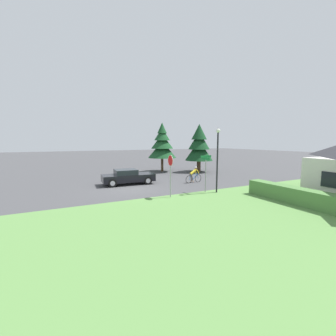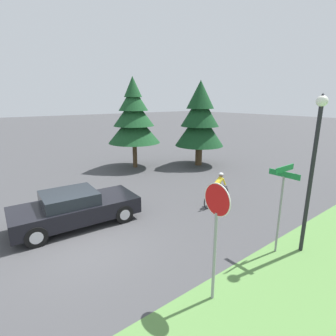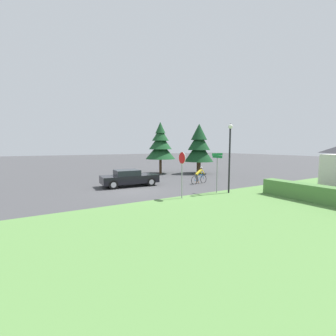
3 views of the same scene
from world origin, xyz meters
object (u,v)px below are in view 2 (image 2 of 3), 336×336
Objects in this scene: stop_sign at (216,220)px; street_name_sign at (282,194)px; street_lamp at (314,155)px; conifer_tall_near at (134,118)px; cyclist at (217,190)px; conifer_tall_far at (200,118)px; sedan_left_lane at (75,208)px.

stop_sign is 2.91m from street_name_sign.
street_lamp reaches higher than stop_sign.
street_lamp is 11.81m from conifer_tall_near.
conifer_tall_far is at bearing 45.36° from cyclist.
sedan_left_lane is 2.54× the size of cyclist.
conifer_tall_far is at bearing 24.59° from sedan_left_lane.
stop_sign is 12.50m from conifer_tall_near.
street_name_sign is at bearing -49.09° from sedan_left_lane.
street_name_sign is at bearing -122.90° from street_lamp.
stop_sign is at bearing -22.84° from conifer_tall_near.
street_name_sign is 0.47× the size of conifer_tall_far.
cyclist is 3.92m from street_name_sign.
conifer_tall_far is (-5.64, 4.42, 2.50)m from cyclist.
conifer_tall_far is at bearing 152.22° from street_lamp.
conifer_tall_near reaches higher than cyclist.
sedan_left_lane is at bearing 14.25° from stop_sign.
cyclist is at bearing -15.58° from sedan_left_lane.
stop_sign is 0.48× the size of conifer_tall_near.
sedan_left_lane is 10.82m from conifer_tall_far.
cyclist is at bearing -46.79° from stop_sign.
cyclist is (1.89, 5.40, 0.04)m from sedan_left_lane.
street_lamp is at bearing -47.03° from sedan_left_lane.
street_lamp is at bearing -6.08° from conifer_tall_near.
stop_sign is at bearing -87.04° from street_name_sign.
street_name_sign is 0.46× the size of conifer_tall_near.
conifer_tall_near is (-11.31, 1.92, 1.43)m from street_name_sign.
stop_sign is at bearing -94.52° from street_lamp.
sedan_left_lane is 0.76× the size of conifer_tall_near.
cyclist is 0.31× the size of conifer_tall_far.
conifer_tall_far is at bearing 60.42° from conifer_tall_near.
stop_sign is at bearing -74.13° from sedan_left_lane.
street_lamp is at bearing -92.43° from stop_sign.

